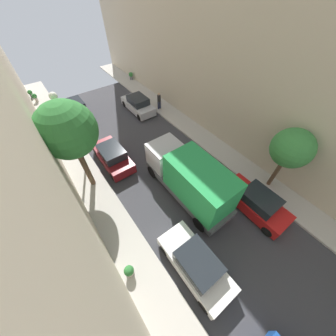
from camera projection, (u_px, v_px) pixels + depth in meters
ground at (167, 173)px, 14.23m from camera, size 32.00×32.00×0.00m
sidewalk_left at (105, 207)px, 12.21m from camera, size 2.00×44.00×0.15m
sidewalk_right at (214, 146)px, 16.14m from camera, size 2.00×44.00×0.15m
parked_car_left_2 at (196, 264)px, 9.37m from camera, size 1.78×4.20×1.57m
parked_car_left_3 at (113, 156)px, 14.41m from camera, size 1.78×4.20×1.57m
parked_car_left_4 at (76, 109)px, 18.81m from camera, size 1.78×4.20×1.57m
parked_car_right_1 at (256, 202)px, 11.71m from camera, size 1.78×4.20×1.57m
parked_car_right_2 at (138, 104)px, 19.35m from camera, size 1.78×4.20×1.57m
delivery_truck at (190, 178)px, 11.60m from camera, size 2.26×6.60×3.38m
pedestrian at (159, 100)px, 19.22m from camera, size 0.40×0.36×1.72m
street_tree_1 at (292, 149)px, 10.82m from camera, size 2.36×2.36×4.60m
street_tree_2 at (67, 131)px, 9.97m from camera, size 3.19×3.19×6.23m
potted_plant_0 at (131, 75)px, 24.19m from camera, size 0.54×0.54×0.87m
potted_plant_2 at (35, 97)px, 20.45m from camera, size 0.50×0.50×0.89m
potted_plant_4 at (129, 271)px, 9.32m from camera, size 0.50×0.50×0.75m
potted_plant_5 at (30, 93)px, 21.09m from camera, size 0.48×0.48×0.84m
lamp_post at (66, 123)px, 11.76m from camera, size 0.44×0.44×5.82m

